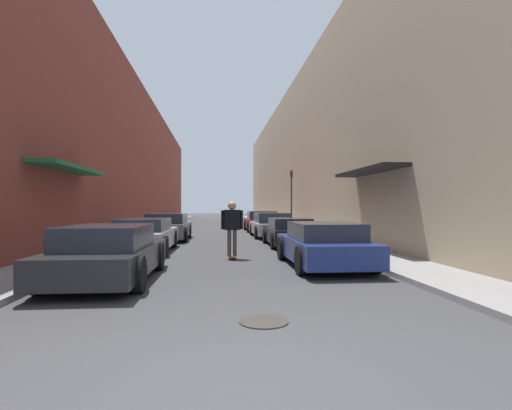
# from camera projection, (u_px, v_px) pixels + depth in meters

# --- Properties ---
(ground) EXTENTS (128.99, 128.99, 0.00)m
(ground) POSITION_uv_depth(u_px,v_px,m) (220.00, 230.00, 26.89)
(ground) COLOR #38383A
(curb_strip_left) EXTENTS (1.80, 58.63, 0.12)m
(curb_strip_left) POSITION_uv_depth(u_px,v_px,m) (161.00, 226.00, 32.25)
(curb_strip_left) COLOR gray
(curb_strip_left) RESTS_ON ground
(curb_strip_right) EXTENTS (1.80, 58.63, 0.12)m
(curb_strip_right) POSITION_uv_depth(u_px,v_px,m) (276.00, 225.00, 33.19)
(curb_strip_right) COLOR gray
(curb_strip_right) RESTS_ON ground
(building_row_left) EXTENTS (4.90, 58.63, 10.49)m
(building_row_left) POSITION_uv_depth(u_px,v_px,m) (125.00, 161.00, 31.97)
(building_row_left) COLOR brown
(building_row_left) RESTS_ON ground
(building_row_right) EXTENTS (4.90, 58.63, 11.17)m
(building_row_right) POSITION_uv_depth(u_px,v_px,m) (310.00, 159.00, 33.50)
(building_row_right) COLOR tan
(building_row_right) RESTS_ON ground
(parked_car_left_0) EXTENTS (1.99, 4.44, 1.22)m
(parked_car_left_0) POSITION_uv_depth(u_px,v_px,m) (108.00, 254.00, 8.73)
(parked_car_left_0) COLOR #232326
(parked_car_left_0) RESTS_ON ground
(parked_car_left_1) EXTENTS (1.90, 4.74, 1.20)m
(parked_car_left_1) POSITION_uv_depth(u_px,v_px,m) (145.00, 236.00, 14.13)
(parked_car_left_1) COLOR #B7B7BC
(parked_car_left_1) RESTS_ON ground
(parked_car_left_2) EXTENTS (2.07, 4.37, 1.29)m
(parked_car_left_2) POSITION_uv_depth(u_px,v_px,m) (168.00, 227.00, 19.29)
(parked_car_left_2) COLOR #515459
(parked_car_left_2) RESTS_ON ground
(parked_car_right_0) EXTENTS (2.00, 4.45, 1.20)m
(parked_car_right_0) POSITION_uv_depth(u_px,v_px,m) (323.00, 245.00, 10.86)
(parked_car_right_0) COLOR navy
(parked_car_right_0) RESTS_ON ground
(parked_car_right_1) EXTENTS (1.86, 4.07, 1.15)m
(parked_car_right_1) POSITION_uv_depth(u_px,v_px,m) (289.00, 232.00, 16.44)
(parked_car_right_1) COLOR black
(parked_car_right_1) RESTS_ON ground
(parked_car_right_2) EXTENTS (2.05, 4.34, 1.29)m
(parked_car_right_2) POSITION_uv_depth(u_px,v_px,m) (272.00, 225.00, 21.17)
(parked_car_right_2) COLOR #B7B7BC
(parked_car_right_2) RESTS_ON ground
(parked_car_right_3) EXTENTS (2.09, 4.42, 1.32)m
(parked_car_right_3) POSITION_uv_depth(u_px,v_px,m) (261.00, 221.00, 26.19)
(parked_car_right_3) COLOR maroon
(parked_car_right_3) RESTS_ON ground
(skateboarder) EXTENTS (0.69, 0.78, 1.79)m
(skateboarder) POSITION_uv_depth(u_px,v_px,m) (232.00, 223.00, 12.49)
(skateboarder) COLOR brown
(skateboarder) RESTS_ON ground
(manhole_cover) EXTENTS (0.70, 0.70, 0.02)m
(manhole_cover) POSITION_uv_depth(u_px,v_px,m) (264.00, 322.00, 5.63)
(manhole_cover) COLOR #332D28
(manhole_cover) RESTS_ON ground
(traffic_light) EXTENTS (0.16, 0.22, 3.92)m
(traffic_light) POSITION_uv_depth(u_px,v_px,m) (291.00, 193.00, 26.75)
(traffic_light) COLOR #2D2D2D
(traffic_light) RESTS_ON curb_strip_right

